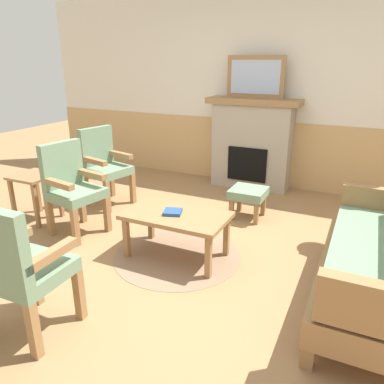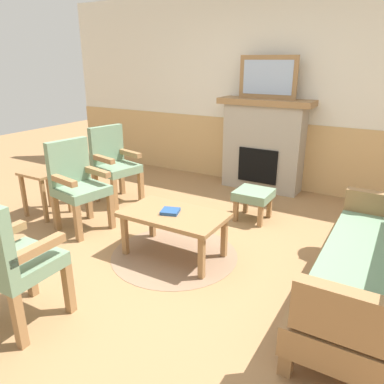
{
  "view_description": "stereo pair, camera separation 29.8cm",
  "coord_description": "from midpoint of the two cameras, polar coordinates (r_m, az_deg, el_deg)",
  "views": [
    {
      "loc": [
        1.49,
        -2.77,
        1.79
      ],
      "look_at": [
        0.0,
        0.35,
        0.55
      ],
      "focal_mm": 34.78,
      "sensor_mm": 36.0,
      "label": 1
    },
    {
      "loc": [
        1.75,
        -2.63,
        1.79
      ],
      "look_at": [
        0.0,
        0.35,
        0.55
      ],
      "focal_mm": 34.78,
      "sensor_mm": 36.0,
      "label": 2
    }
  ],
  "objects": [
    {
      "name": "round_rug",
      "position": [
        3.64,
        -0.33,
        -9.61
      ],
      "size": [
        1.22,
        1.22,
        0.01
      ],
      "primitive_type": "cylinder",
      "color": "#896B51",
      "rests_on": "ground_plane"
    },
    {
      "name": "armchair_near_fireplace",
      "position": [
        4.16,
        -15.31,
        1.53
      ],
      "size": [
        0.56,
        0.56,
        0.98
      ],
      "color": "olive",
      "rests_on": "ground_plane"
    },
    {
      "name": "ground_plane",
      "position": [
        3.62,
        -0.46,
        -9.89
      ],
      "size": [
        14.0,
        14.0,
        0.0
      ],
      "primitive_type": "plane",
      "color": "#997047"
    },
    {
      "name": "side_table",
      "position": [
        4.68,
        -19.99,
        1.69
      ],
      "size": [
        0.44,
        0.44,
        0.55
      ],
      "color": "olive",
      "rests_on": "ground_plane"
    },
    {
      "name": "wall_back",
      "position": [
        5.56,
        13.82,
        14.24
      ],
      "size": [
        7.2,
        0.14,
        2.7
      ],
      "color": "silver",
      "rests_on": "ground_plane"
    },
    {
      "name": "armchair_front_left",
      "position": [
        2.74,
        -23.58,
        -9.22
      ],
      "size": [
        0.49,
        0.49,
        0.98
      ],
      "color": "olive",
      "rests_on": "ground_plane"
    },
    {
      "name": "framed_picture",
      "position": [
        5.3,
        13.21,
        16.76
      ],
      "size": [
        0.8,
        0.04,
        0.56
      ],
      "color": "olive",
      "rests_on": "fireplace"
    },
    {
      "name": "footstool",
      "position": [
        4.39,
        11.35,
        -0.72
      ],
      "size": [
        0.4,
        0.4,
        0.36
      ],
      "color": "olive",
      "rests_on": "ground_plane"
    },
    {
      "name": "coffee_table",
      "position": [
        3.47,
        -0.34,
        -4.1
      ],
      "size": [
        0.96,
        0.56,
        0.44
      ],
      "color": "olive",
      "rests_on": "ground_plane"
    },
    {
      "name": "armchair_by_window_left",
      "position": [
        4.92,
        -10.29,
        4.68
      ],
      "size": [
        0.58,
        0.58,
        0.98
      ],
      "color": "olive",
      "rests_on": "ground_plane"
    },
    {
      "name": "couch",
      "position": [
        3.04,
        28.76,
        -10.17
      ],
      "size": [
        0.7,
        1.8,
        0.98
      ],
      "color": "olive",
      "rests_on": "ground_plane"
    },
    {
      "name": "fireplace",
      "position": [
        5.42,
        12.47,
        7.16
      ],
      "size": [
        1.3,
        0.44,
        1.28
      ],
      "color": "#A39989",
      "rests_on": "ground_plane"
    },
    {
      "name": "book_on_table",
      "position": [
        3.45,
        -0.89,
        -3.02
      ],
      "size": [
        0.2,
        0.2,
        0.03
      ],
      "primitive_type": "cube",
      "rotation": [
        0.0,
        0.0,
        0.31
      ],
      "color": "navy",
      "rests_on": "coffee_table"
    }
  ]
}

